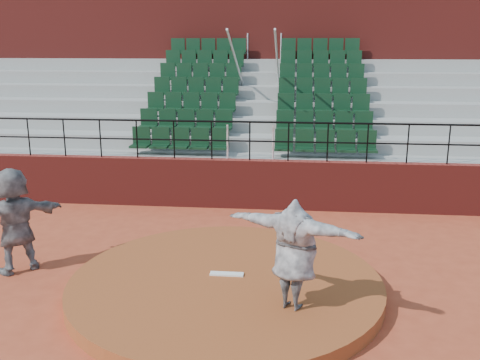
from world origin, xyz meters
name	(u,v)px	position (x,y,z in m)	size (l,w,h in m)	color
ground	(226,291)	(0.00, 0.00, 0.00)	(90.00, 90.00, 0.00)	#AF4327
pitchers_mound	(226,285)	(0.00, 0.00, 0.12)	(5.50, 5.50, 0.25)	brown
pitching_rubber	(227,274)	(0.00, 0.15, 0.27)	(0.60, 0.15, 0.03)	white
boundary_wall	(250,184)	(0.00, 5.00, 0.65)	(24.00, 0.30, 1.30)	maroon
wall_railing	(250,132)	(0.00, 5.00, 2.03)	(24.04, 0.05, 1.03)	black
seating_deck	(259,132)	(0.00, 8.65, 1.43)	(24.00, 5.97, 4.63)	gray
press_box_facade	(266,62)	(0.00, 12.60, 3.55)	(24.00, 3.00, 7.10)	maroon
pitcher	(294,254)	(1.19, -0.92, 1.14)	(2.18, 0.59, 1.77)	black
fielder	(15,220)	(-4.08, 0.50, 1.02)	(1.90, 0.60, 2.04)	black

